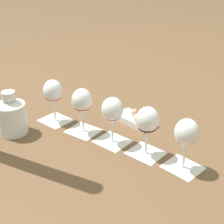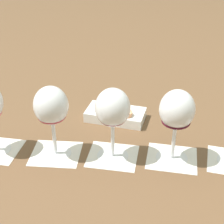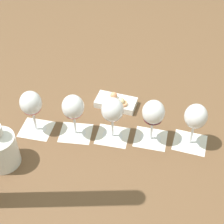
{
  "view_description": "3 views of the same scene",
  "coord_description": "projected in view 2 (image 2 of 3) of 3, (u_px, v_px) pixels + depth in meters",
  "views": [
    {
      "loc": [
        0.87,
        -0.65,
        0.67
      ],
      "look_at": [
        -0.0,
        -0.0,
        0.12
      ],
      "focal_mm": 55.0,
      "sensor_mm": 36.0,
      "label": 1
    },
    {
      "loc": [
        0.25,
        -0.6,
        0.5
      ],
      "look_at": [
        -0.0,
        -0.0,
        0.12
      ],
      "focal_mm": 55.0,
      "sensor_mm": 36.0,
      "label": 2
    },
    {
      "loc": [
        0.36,
        -0.77,
        0.93
      ],
      "look_at": [
        -0.0,
        -0.0,
        0.12
      ],
      "focal_mm": 55.0,
      "sensor_mm": 36.0,
      "label": 3
    }
  ],
  "objects": [
    {
      "name": "tasting_card_3",
      "position": [
        172.0,
        158.0,
        0.81
      ],
      "size": [
        0.14,
        0.13,
        0.0
      ],
      "color": "silver",
      "rests_on": "ground_plane"
    },
    {
      "name": "tasting_card_2",
      "position": [
        110.0,
        157.0,
        0.81
      ],
      "size": [
        0.14,
        0.13,
        0.0
      ],
      "color": "silver",
      "rests_on": "ground_plane"
    },
    {
      "name": "wine_glass_1",
      "position": [
        51.0,
        109.0,
        0.76
      ],
      "size": [
        0.08,
        0.08,
        0.18
      ],
      "color": "white",
      "rests_on": "tasting_card_1"
    },
    {
      "name": "snack_dish",
      "position": [
        116.0,
        114.0,
        0.95
      ],
      "size": [
        0.17,
        0.1,
        0.06
      ],
      "color": "white",
      "rests_on": "ground_plane"
    },
    {
      "name": "wine_glass_3",
      "position": [
        177.0,
        113.0,
        0.75
      ],
      "size": [
        0.08,
        0.08,
        0.18
      ],
      "color": "white",
      "rests_on": "tasting_card_3"
    },
    {
      "name": "wine_glass_2",
      "position": [
        110.0,
        112.0,
        0.75
      ],
      "size": [
        0.08,
        0.08,
        0.18
      ],
      "color": "white",
      "rests_on": "tasting_card_2"
    },
    {
      "name": "ground_plane",
      "position": [
        113.0,
        156.0,
        0.82
      ],
      "size": [
        8.0,
        8.0,
        0.0
      ],
      "primitive_type": "plane",
      "color": "brown"
    },
    {
      "name": "tasting_card_1",
      "position": [
        56.0,
        153.0,
        0.82
      ],
      "size": [
        0.14,
        0.14,
        0.0
      ],
      "color": "silver",
      "rests_on": "ground_plane"
    }
  ]
}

